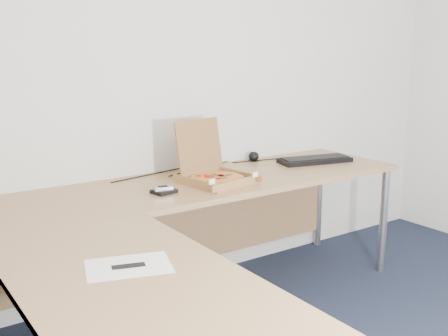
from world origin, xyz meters
TOP-DOWN VIEW (x-y plane):
  - desk at (-0.82, 0.97)m, footprint 2.50×2.20m
  - pizza_box at (-0.47, 1.34)m, footprint 0.33×0.38m
  - drinking_glass at (-0.37, 1.55)m, footprint 0.07×0.07m
  - keyboard at (0.36, 1.41)m, footprint 0.50×0.28m
  - wallet at (-0.81, 1.30)m, footprint 0.13×0.12m
  - phone at (-0.82, 1.30)m, footprint 0.10×0.06m
  - paper_sheet at (-1.37, 0.53)m, footprint 0.33×0.28m
  - dome_speaker at (0.06, 1.68)m, footprint 0.08×0.08m
  - cable_bundle at (-0.35, 1.68)m, footprint 0.61×0.13m

SIDE VIEW (x-z plane):
  - desk at x=-0.82m, z-range 0.34..1.07m
  - paper_sheet at x=-1.37m, z-range 0.73..0.73m
  - cable_bundle at x=-0.35m, z-range 0.73..0.74m
  - wallet at x=-0.81m, z-range 0.73..0.75m
  - keyboard at x=0.36m, z-range 0.73..0.76m
  - phone at x=-0.82m, z-range 0.75..0.77m
  - dome_speaker at x=0.06m, z-range 0.73..0.80m
  - pizza_box at x=-0.47m, z-range 0.60..0.94m
  - drinking_glass at x=-0.37m, z-range 0.73..0.85m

